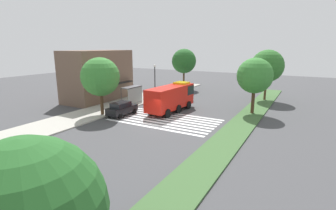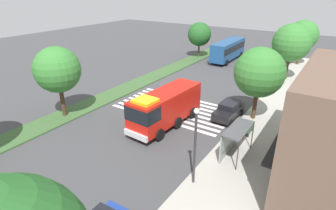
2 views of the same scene
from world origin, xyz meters
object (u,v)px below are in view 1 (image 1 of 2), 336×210
at_px(fire_truck, 172,97).
at_px(street_lamp, 155,78).
at_px(parked_car_west, 122,109).
at_px(bus_stop_shelter, 133,91).
at_px(parked_car_mid, 184,89).
at_px(sidewalk_tree_east, 184,61).
at_px(sidewalk_tree_center, 100,77).
at_px(median_tree_center, 267,66).
at_px(bench_near_shelter, 116,105).
at_px(median_tree_west, 255,76).

bearing_deg(fire_truck, street_lamp, 50.68).
distance_m(parked_car_west, street_lamp, 11.22).
relative_size(fire_truck, bus_stop_shelter, 2.50).
bearing_deg(parked_car_mid, sidewalk_tree_east, 24.66).
distance_m(parked_car_west, sidewalk_tree_east, 23.07).
height_order(parked_car_west, sidewalk_tree_center, sidewalk_tree_center).
xyz_separation_m(parked_car_mid, sidewalk_tree_center, (-19.25, 2.20, 4.03)).
relative_size(sidewalk_tree_center, sidewalk_tree_east, 0.90).
bearing_deg(sidewalk_tree_east, sidewalk_tree_center, 180.00).
xyz_separation_m(street_lamp, median_tree_center, (7.70, -16.06, 2.09)).
bearing_deg(parked_car_mid, fire_truck, -163.16).
bearing_deg(median_tree_center, parked_car_west, 142.34).
relative_size(parked_car_mid, sidewalk_tree_center, 0.68).
xyz_separation_m(fire_truck, street_lamp, (5.80, 6.30, 1.44)).
relative_size(fire_truck, parked_car_mid, 1.81).
bearing_deg(sidewalk_tree_east, bus_stop_shelter, 178.01).
xyz_separation_m(bus_stop_shelter, sidewalk_tree_center, (-7.35, -0.57, 3.00)).
height_order(street_lamp, sidewalk_tree_center, sidewalk_tree_center).
xyz_separation_m(bus_stop_shelter, bench_near_shelter, (-4.00, -0.01, -1.30)).
height_order(fire_truck, sidewalk_tree_center, sidewalk_tree_center).
bearing_deg(fire_truck, bench_near_shelter, 114.39).
height_order(bus_stop_shelter, median_tree_center, median_tree_center).
bearing_deg(sidewalk_tree_east, street_lamp, -178.04).
height_order(fire_truck, parked_car_west, fire_truck).
bearing_deg(bench_near_shelter, sidewalk_tree_center, -170.62).
distance_m(parked_car_mid, bus_stop_shelter, 12.27).
distance_m(bench_near_shelter, street_lamp, 9.10).
relative_size(sidewalk_tree_east, median_tree_center, 1.00).
relative_size(street_lamp, median_tree_west, 0.78).
height_order(street_lamp, sidewalk_tree_east, sidewalk_tree_east).
height_order(bus_stop_shelter, street_lamp, street_lamp).
bearing_deg(bench_near_shelter, median_tree_west, -68.67).
distance_m(fire_truck, median_tree_center, 17.03).
bearing_deg(median_tree_west, parked_car_mid, 57.00).
distance_m(bench_near_shelter, sidewalk_tree_east, 20.90).
relative_size(sidewalk_tree_center, median_tree_center, 0.90).
bearing_deg(bus_stop_shelter, median_tree_center, -54.18).
bearing_deg(bus_stop_shelter, parked_car_mid, -13.09).
bearing_deg(parked_car_mid, street_lamp, 164.09).
bearing_deg(sidewalk_tree_center, street_lamp, -1.92).
distance_m(fire_truck, bus_stop_shelter, 7.36).
bearing_deg(sidewalk_tree_center, median_tree_west, -58.74).
bearing_deg(parked_car_mid, bus_stop_shelter, 164.84).
xyz_separation_m(street_lamp, sidewalk_tree_east, (11.69, 0.40, 2.19)).
bearing_deg(median_tree_center, median_tree_west, 180.00).
bearing_deg(sidewalk_tree_center, parked_car_mid, -6.52).
distance_m(fire_truck, parked_car_mid, 13.91).
relative_size(bus_stop_shelter, street_lamp, 0.63).
height_order(sidewalk_tree_east, median_tree_center, sidewalk_tree_east).
bearing_deg(sidewalk_tree_center, sidewalk_tree_east, -0.00).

